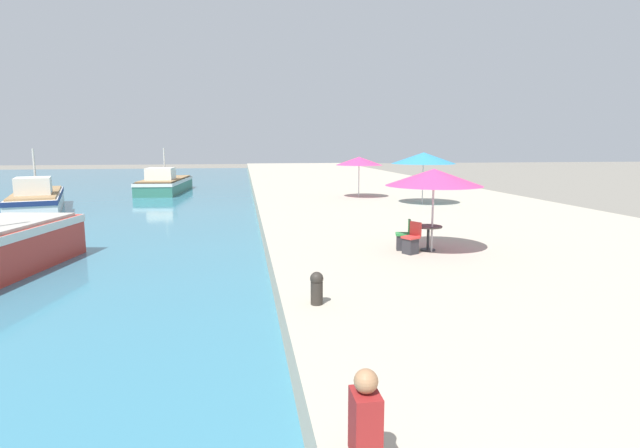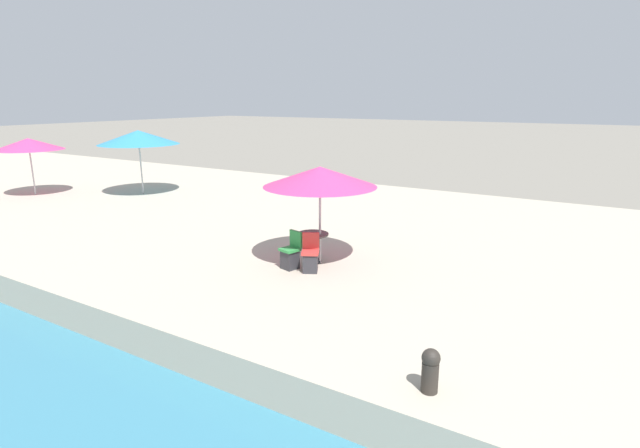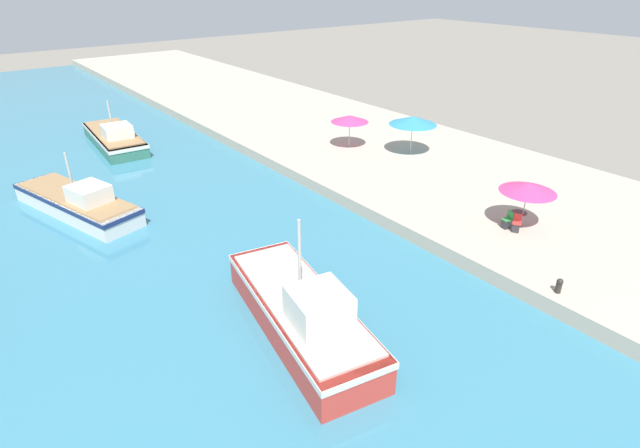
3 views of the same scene
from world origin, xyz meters
name	(u,v)px [view 3 (image 3 of 3)]	position (x,y,z in m)	size (l,w,h in m)	color
quay_promenade	(297,120)	(8.00, 37.00, 0.38)	(16.00, 90.00, 0.77)	#B2A893
fishing_boat_near	(302,312)	(-8.53, 13.21, 0.98)	(4.39, 9.28, 4.80)	red
fishing_boat_far	(78,202)	(-12.49, 29.58, 0.76)	(5.04, 9.59, 3.60)	silver
fishing_boat_distant	(115,137)	(-6.97, 40.58, 0.75)	(3.47, 9.20, 3.56)	#33705B
cafe_umbrella_pink	(528,187)	(4.69, 12.42, 2.94)	(2.77, 2.77, 2.42)	#B7B7B7
cafe_umbrella_white	(413,120)	(8.58, 23.74, 3.17)	(3.33, 3.33, 2.70)	#B7B7B7
cafe_umbrella_striped	(350,119)	(6.04, 27.50, 2.91)	(2.74, 2.74, 2.39)	#B7B7B7
cafe_table	(518,216)	(4.66, 12.61, 1.30)	(0.80, 0.80, 0.74)	#333338
cafe_chair_left	(506,222)	(3.96, 12.80, 1.09)	(0.52, 0.50, 0.91)	#2D2D33
cafe_chair_right	(516,226)	(4.02, 12.27, 1.09)	(0.57, 0.56, 0.91)	#2D2D33
mooring_bollard	(559,285)	(0.68, 8.15, 1.11)	(0.26, 0.26, 0.65)	#2D2823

